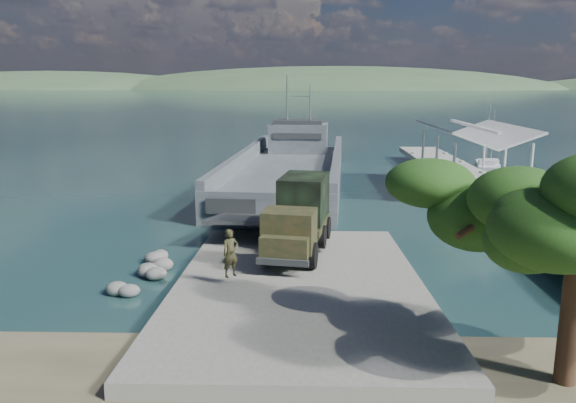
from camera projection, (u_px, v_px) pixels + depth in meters
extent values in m
plane|color=#173939|center=(300.00, 282.00, 24.25)|extent=(1400.00, 1400.00, 0.00)
cube|color=slate|center=(299.00, 285.00, 23.22)|extent=(10.00, 18.00, 0.50)
cube|color=gray|center=(477.00, 185.00, 41.31)|extent=(4.00, 44.00, 0.50)
cube|color=#464D52|center=(289.00, 180.00, 46.58)|extent=(10.48, 28.49, 2.33)
cube|color=#464D52|center=(243.00, 159.00, 46.60)|extent=(2.68, 27.89, 1.21)
cube|color=#464D52|center=(337.00, 160.00, 45.83)|extent=(2.68, 27.89, 1.21)
cube|color=#464D52|center=(266.00, 212.00, 32.98)|extent=(8.38, 1.01, 2.42)
cube|color=#464D52|center=(299.00, 138.00, 55.10)|extent=(5.85, 4.14, 2.79)
cube|color=#2B2E30|center=(299.00, 122.00, 54.76)|extent=(4.87, 3.32, 0.37)
cylinder|color=#949699|center=(287.00, 100.00, 54.42)|extent=(0.15, 0.15, 4.66)
cylinder|color=#949699|center=(310.00, 105.00, 54.30)|extent=(0.15, 0.15, 3.72)
cylinder|color=black|center=(266.00, 253.00, 24.77)|extent=(0.59, 1.20, 1.15)
cylinder|color=black|center=(312.00, 255.00, 24.39)|extent=(0.59, 1.20, 1.15)
cylinder|color=black|center=(280.00, 235.00, 27.66)|extent=(0.59, 1.20, 1.15)
cylinder|color=black|center=(321.00, 237.00, 27.28)|extent=(0.59, 1.20, 1.15)
cylinder|color=black|center=(287.00, 226.00, 29.37)|extent=(0.59, 1.20, 1.15)
cylinder|color=black|center=(326.00, 228.00, 28.98)|extent=(0.59, 1.20, 1.15)
cube|color=black|center=(299.00, 236.00, 26.93)|extent=(3.06, 6.97, 0.22)
cube|color=black|center=(289.00, 230.00, 24.44)|extent=(2.48, 2.12, 1.77)
cube|color=black|center=(284.00, 247.00, 23.51)|extent=(2.15, 1.13, 0.89)
cube|color=black|center=(303.00, 223.00, 28.06)|extent=(2.87, 4.40, 0.31)
cube|color=black|center=(304.00, 198.00, 27.96)|extent=(2.67, 3.68, 2.22)
cube|color=#2B2E30|center=(282.00, 262.00, 23.20)|extent=(2.22, 0.59, 0.27)
imported|color=black|center=(231.00, 262.00, 22.21)|extent=(0.84, 0.80, 1.94)
cube|color=silver|center=(485.00, 168.00, 54.13)|extent=(3.02, 5.87, 0.92)
cube|color=silver|center=(486.00, 163.00, 53.04)|extent=(1.80, 1.95, 0.61)
cylinder|color=#949699|center=(488.00, 133.00, 53.42)|extent=(0.10, 0.10, 6.15)
cube|color=silver|center=(490.00, 166.00, 55.54)|extent=(2.52, 5.13, 0.81)
cube|color=silver|center=(492.00, 162.00, 54.58)|extent=(1.55, 1.68, 0.54)
cylinder|color=#949699|center=(493.00, 137.00, 54.92)|extent=(0.09, 0.09, 5.38)
cylinder|color=#351F15|center=(573.00, 303.00, 14.97)|extent=(0.58, 0.58, 5.62)
ellipsoid|color=#1A3B10|center=(430.00, 183.00, 17.32)|extent=(2.71, 2.71, 1.55)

